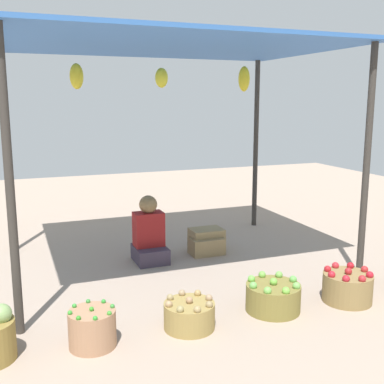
{
  "coord_description": "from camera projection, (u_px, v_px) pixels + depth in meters",
  "views": [
    {
      "loc": [
        -1.69,
        -5.0,
        1.85
      ],
      "look_at": [
        0.0,
        -0.63,
        0.95
      ],
      "focal_mm": 44.45,
      "sensor_mm": 36.0,
      "label": 1
    }
  ],
  "objects": [
    {
      "name": "basket_green_apples",
      "position": [
        273.0,
        297.0,
        4.24
      ],
      "size": [
        0.49,
        0.49,
        0.31
      ],
      "color": "olive",
      "rests_on": "ground"
    },
    {
      "name": "market_stall_structure",
      "position": [
        170.0,
        58.0,
        5.1
      ],
      "size": [
        3.71,
        2.63,
        2.46
      ],
      "color": "#38332D",
      "rests_on": "ground"
    },
    {
      "name": "basket_green_chilies",
      "position": [
        92.0,
        328.0,
        3.62
      ],
      "size": [
        0.36,
        0.36,
        0.32
      ],
      "color": "#A77857",
      "rests_on": "ground"
    },
    {
      "name": "basket_red_apples",
      "position": [
        347.0,
        287.0,
        4.44
      ],
      "size": [
        0.46,
        0.46,
        0.33
      ],
      "color": "olive",
      "rests_on": "ground"
    },
    {
      "name": "wooden_crate_stacked_rear",
      "position": [
        206.0,
        240.0,
        5.91
      ],
      "size": [
        0.4,
        0.29,
        0.29
      ],
      "primitive_type": "cube",
      "color": "#8E7851",
      "rests_on": "ground"
    },
    {
      "name": "vendor_person",
      "position": [
        149.0,
        236.0,
        5.53
      ],
      "size": [
        0.36,
        0.44,
        0.78
      ],
      "color": "#3C3244",
      "rests_on": "ground"
    },
    {
      "name": "ground_plane",
      "position": [
        172.0,
        262.0,
        5.53
      ],
      "size": [
        14.0,
        14.0,
        0.0
      ],
      "primitive_type": "plane",
      "color": "tan"
    },
    {
      "name": "basket_potatoes",
      "position": [
        189.0,
        315.0,
        3.92
      ],
      "size": [
        0.42,
        0.42,
        0.27
      ],
      "color": "olive",
      "rests_on": "ground"
    },
    {
      "name": "wooden_crate_near_vendor",
      "position": [
        206.0,
        246.0,
        5.82
      ],
      "size": [
        0.4,
        0.27,
        0.2
      ],
      "primitive_type": "cube",
      "color": "#907750",
      "rests_on": "ground"
    }
  ]
}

